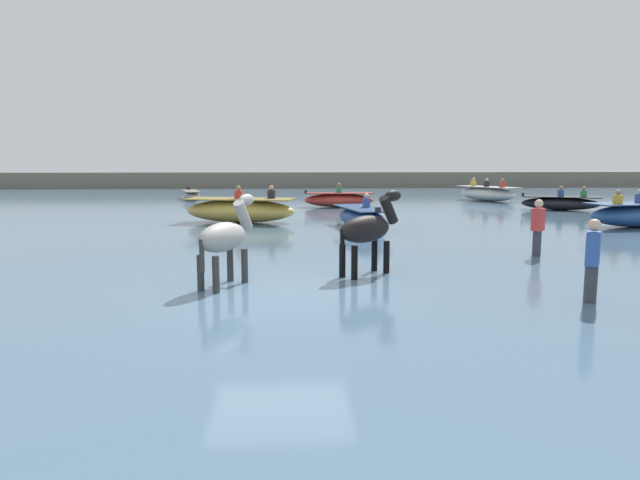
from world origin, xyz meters
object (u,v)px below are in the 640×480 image
boat_far_inshore (240,210)px  boat_distant_east (560,203)px  person_onlooker_right (537,231)px  person_spectator_far (592,266)px  horse_trailing_grey (225,239)px  boat_near_starboard (191,195)px  horse_lead_black (368,231)px  boat_mid_outer (361,218)px  boat_distant_west (487,194)px  boat_far_offshore (339,200)px

boat_far_inshore → boat_distant_east: boat_far_inshore is taller
person_onlooker_right → person_spectator_far: 4.60m
horse_trailing_grey → boat_near_starboard: bearing=100.4°
horse_lead_black → boat_mid_outer: size_ratio=0.54×
boat_near_starboard → boat_far_inshore: (3.78, -12.64, 0.19)m
boat_near_starboard → person_spectator_far: size_ratio=1.83×
horse_lead_black → person_spectator_far: bearing=-37.2°
person_spectator_far → horse_lead_black: bearing=142.8°
boat_far_inshore → boat_distant_east: 15.02m
boat_distant_west → boat_distant_east: 6.16m
boat_far_offshore → boat_near_starboard: bearing=144.1°
horse_lead_black → boat_near_starboard: bearing=107.4°
horse_lead_black → horse_trailing_grey: bearing=-162.3°
horse_lead_black → boat_far_offshore: horse_lead_black is taller
boat_far_inshore → boat_mid_outer: size_ratio=1.21×
horse_trailing_grey → person_spectator_far: size_ratio=1.17×
boat_far_offshore → boat_mid_outer: (-0.08, -8.71, -0.00)m
boat_near_starboard → boat_distant_west: size_ratio=0.74×
horse_trailing_grey → boat_mid_outer: 9.63m
person_onlooker_right → person_spectator_far: (-1.12, -4.47, 0.00)m
horse_lead_black → boat_distant_east: 18.11m
boat_far_offshore → boat_distant_west: bearing=22.6°
boat_distant_west → boat_near_starboard: bearing=172.5°
boat_mid_outer → person_spectator_far: 10.74m
boat_far_offshore → boat_distant_east: boat_far_offshore is taller
boat_far_inshore → person_onlooker_right: (7.68, -7.96, 0.15)m
horse_trailing_grey → boat_far_inshore: (-0.53, 10.81, -0.42)m
boat_distant_east → boat_distant_west: bearing=101.9°
person_onlooker_right → boat_far_offshore: bearing=102.8°
boat_near_starboard → person_onlooker_right: bearing=-60.9°
horse_lead_black → horse_trailing_grey: size_ratio=1.01×
boat_far_inshore → boat_mid_outer: boat_far_inshore is taller
boat_far_inshore → person_onlooker_right: size_ratio=2.65×
boat_far_offshore → boat_mid_outer: size_ratio=0.96×
boat_far_offshore → person_onlooker_right: bearing=-77.2°
boat_far_offshore → boat_distant_west: 9.50m
boat_far_inshore → person_spectator_far: bearing=-62.2°
boat_far_offshore → person_spectator_far: 19.32m
boat_near_starboard → person_onlooker_right: size_ratio=1.83×
boat_distant_east → boat_mid_outer: bearing=-148.0°
boat_near_starboard → boat_distant_east: 19.94m
boat_distant_west → boat_far_offshore: bearing=-157.4°
horse_lead_black → person_spectator_far: (3.28, -2.49, -0.28)m
boat_distant_west → boat_distant_east: boat_distant_west is taller
horse_trailing_grey → boat_distant_east: (13.83, 15.19, -0.55)m
person_spectator_far → horse_trailing_grey: bearing=165.0°
horse_trailing_grey → person_onlooker_right: (7.15, 2.85, -0.27)m
person_onlooker_right → boat_distant_east: bearing=61.6°
boat_distant_west → boat_distant_east: size_ratio=1.12×
boat_far_inshore → boat_near_starboard: bearing=106.7°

